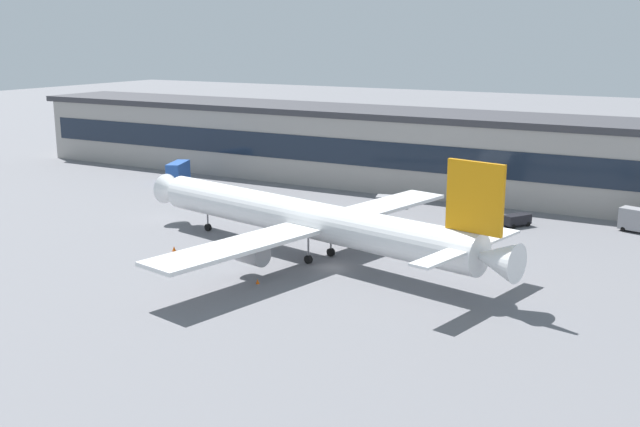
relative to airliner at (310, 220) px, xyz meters
name	(u,v)px	position (x,y,z in m)	size (l,w,h in m)	color
ground_plane	(333,267)	(4.75, -2.44, -5.14)	(600.00, 600.00, 0.00)	slate
terminal_building	(471,154)	(4.75, 50.40, 2.20)	(202.28, 18.51, 14.65)	#9E9993
airliner	(310,220)	(0.00, 0.00, 0.00)	(59.99, 52.04, 15.51)	white
catering_truck	(178,171)	(-48.93, 31.60, -2.85)	(4.94, 7.65, 4.15)	#2651A5
follow_me_car	(517,219)	(19.22, 30.15, -4.05)	(3.89, 4.75, 1.85)	black
pushback_tractor	(391,200)	(-3.50, 33.37, -4.10)	(5.33, 3.81, 1.75)	gray
stair_truck	(640,220)	(36.08, 35.42, -3.17)	(6.41, 3.83, 3.55)	gray
traffic_cone_0	(258,281)	(0.09, -12.50, -4.86)	(0.46, 0.46, 0.58)	#F2590C
traffic_cone_1	(174,249)	(-17.62, -6.69, -4.80)	(0.55, 0.55, 0.69)	#F2590C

